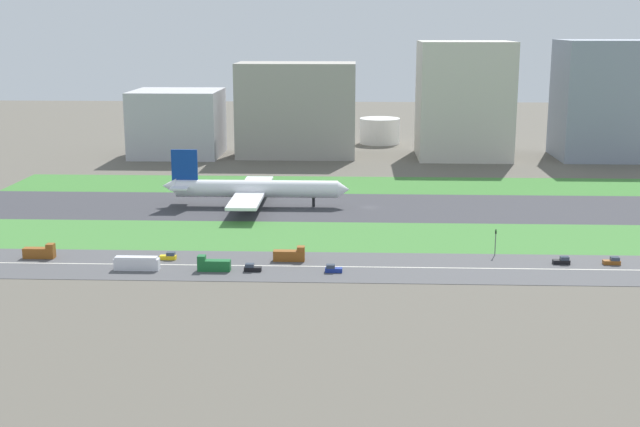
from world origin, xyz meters
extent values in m
plane|color=#5B564C|center=(0.00, 0.00, 0.00)|extent=(800.00, 800.00, 0.00)
cube|color=#38383D|center=(0.00, 0.00, 0.05)|extent=(280.00, 46.00, 0.10)
cube|color=#3D7A33|center=(0.00, 41.00, 0.05)|extent=(280.00, 36.00, 0.10)
cube|color=#427F38|center=(0.00, -41.00, 0.05)|extent=(280.00, 36.00, 0.10)
cube|color=#4C4C4F|center=(0.00, -73.00, 0.05)|extent=(280.00, 28.00, 0.10)
cube|color=silver|center=(0.00, -73.00, 0.11)|extent=(266.00, 0.50, 0.01)
cylinder|color=white|center=(-38.89, 0.00, 6.30)|extent=(56.00, 6.00, 6.00)
cone|color=white|center=(-8.89, 0.00, 6.30)|extent=(4.00, 5.70, 5.70)
cone|color=white|center=(-69.39, 0.00, 7.10)|extent=(5.00, 5.40, 5.40)
cube|color=navy|center=(-63.89, 0.00, 14.30)|extent=(9.00, 0.80, 11.00)
cube|color=white|center=(-64.89, 0.00, 7.30)|extent=(6.00, 16.00, 0.60)
cube|color=white|center=(-40.89, 15.00, 5.10)|extent=(10.00, 26.00, 1.00)
cylinder|color=gray|center=(-39.89, 9.00, 2.90)|extent=(5.00, 3.20, 3.20)
cube|color=white|center=(-40.89, -15.00, 5.10)|extent=(10.00, 26.00, 1.00)
cylinder|color=gray|center=(-39.89, -9.00, 2.90)|extent=(5.00, 3.20, 3.20)
cylinder|color=black|center=(-19.29, 0.00, 1.70)|extent=(1.00, 1.00, 3.20)
cylinder|color=black|center=(-42.89, 3.50, 1.70)|extent=(1.00, 1.00, 3.20)
cylinder|color=black|center=(-42.89, -3.50, 1.70)|extent=(1.00, 1.00, 3.20)
cube|color=brown|center=(-90.39, -68.00, 1.50)|extent=(8.40, 2.50, 2.80)
cube|color=brown|center=(-87.19, -68.00, 3.50)|extent=(2.00, 2.30, 1.20)
cube|color=silver|center=(-61.10, -78.00, 1.60)|extent=(11.60, 2.50, 3.00)
cube|color=silver|center=(-61.20, -78.00, 3.35)|extent=(10.80, 2.30, 0.50)
cube|color=black|center=(-31.10, -78.00, 0.65)|extent=(4.40, 1.80, 1.10)
cube|color=#333D4C|center=(-31.90, -78.00, 1.65)|extent=(2.20, 1.66, 0.90)
cube|color=#19662D|center=(-41.06, -78.00, 1.50)|extent=(8.40, 2.50, 2.80)
cube|color=#19662D|center=(-44.26, -78.00, 3.50)|extent=(2.00, 2.30, 1.20)
cube|color=brown|center=(-22.57, -68.00, 1.50)|extent=(8.40, 2.50, 2.80)
cube|color=brown|center=(-19.37, -68.00, 3.50)|extent=(2.00, 2.30, 1.20)
cube|color=navy|center=(-10.35, -78.00, 0.65)|extent=(4.40, 1.80, 1.10)
cube|color=#333D4C|center=(-11.15, -78.00, 1.65)|extent=(2.20, 1.66, 0.90)
cube|color=brown|center=(62.70, -68.00, 0.65)|extent=(4.40, 1.80, 1.10)
cube|color=#333D4C|center=(63.50, -68.00, 1.65)|extent=(2.20, 1.66, 0.90)
cube|color=black|center=(49.58, -68.00, 0.65)|extent=(4.40, 1.80, 1.10)
cube|color=#333D4C|center=(50.38, -68.00, 1.65)|extent=(2.20, 1.66, 0.90)
cube|color=yellow|center=(-55.25, -68.00, 0.65)|extent=(4.40, 1.80, 1.10)
cube|color=#333D4C|center=(-54.45, -68.00, 1.65)|extent=(2.20, 1.66, 0.90)
cylinder|color=#4C4C51|center=(33.45, -60.00, 3.10)|extent=(0.24, 0.24, 6.00)
cube|color=black|center=(33.45, -60.00, 6.70)|extent=(0.36, 0.36, 1.20)
sphere|color=#19D826|center=(33.45, -60.20, 7.00)|extent=(0.24, 0.24, 0.24)
cube|color=#B2B2B7|center=(-90.00, 114.00, 15.57)|extent=(41.28, 38.11, 31.15)
cube|color=#9E998E|center=(-32.95, 114.00, 22.11)|extent=(55.73, 28.53, 44.21)
cube|color=beige|center=(45.77, 114.00, 27.06)|extent=(42.57, 38.95, 54.12)
cube|color=gray|center=(112.54, 114.00, 27.36)|extent=(45.98, 37.73, 54.71)
cylinder|color=silver|center=(-20.82, 159.00, 8.20)|extent=(18.08, 18.08, 16.41)
cylinder|color=silver|center=(8.02, 159.00, 6.67)|extent=(21.15, 21.15, 13.35)
camera|label=1|loc=(-5.43, -283.67, 62.17)|focal=47.13mm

